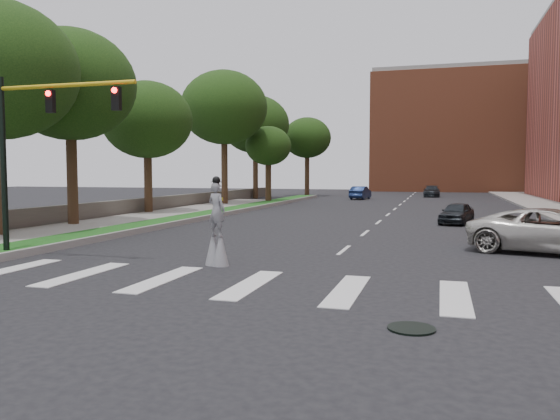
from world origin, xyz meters
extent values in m
plane|color=black|center=(0.00, 0.00, 0.00)|extent=(160.00, 160.00, 0.00)
cube|color=#174F16|center=(-11.50, 20.00, 0.12)|extent=(2.00, 60.00, 0.25)
cube|color=gray|center=(-10.45, 20.00, 0.14)|extent=(0.20, 60.00, 0.28)
cube|color=gray|center=(-14.50, 10.00, 0.09)|extent=(4.00, 60.00, 0.18)
cube|color=#555149|center=(-17.00, 22.00, 0.55)|extent=(0.50, 56.00, 1.10)
cylinder|color=black|center=(3.00, -2.00, 0.02)|extent=(0.90, 0.90, 0.04)
cube|color=#A75434|center=(6.00, 78.00, 9.00)|extent=(26.00, 14.00, 18.00)
cylinder|color=black|center=(-11.00, 3.00, 3.10)|extent=(0.20, 0.20, 6.20)
cylinder|color=gold|center=(-8.40, 3.00, 5.80)|extent=(5.20, 0.14, 0.14)
cube|color=black|center=(-9.00, 3.00, 5.30)|extent=(0.28, 0.18, 0.75)
cylinder|color=#FF0C0C|center=(-9.00, 2.90, 5.55)|extent=(0.18, 0.06, 0.18)
cube|color=black|center=(-6.50, 3.00, 5.30)|extent=(0.28, 0.18, 0.75)
cylinder|color=#FF0C0C|center=(-6.50, 2.90, 5.55)|extent=(0.18, 0.06, 0.18)
cylinder|color=#372416|center=(-3.14, 3.44, 0.46)|extent=(0.07, 0.07, 0.91)
cylinder|color=#372416|center=(-3.44, 3.54, 0.46)|extent=(0.07, 0.07, 0.91)
cone|color=slate|center=(-3.14, 3.44, 0.57)|extent=(0.52, 0.52, 1.14)
cone|color=slate|center=(-3.44, 3.54, 0.57)|extent=(0.52, 0.52, 1.14)
imported|color=slate|center=(-3.29, 3.49, 1.78)|extent=(0.73, 0.60, 1.73)
sphere|color=black|center=(-3.29, 3.49, 2.70)|extent=(0.26, 0.26, 0.26)
cylinder|color=black|center=(-3.29, 3.49, 2.65)|extent=(0.34, 0.34, 0.02)
cube|color=yellow|center=(-3.24, 3.62, 2.25)|extent=(0.22, 0.05, 0.10)
imported|color=beige|center=(7.46, 9.26, 0.82)|extent=(6.43, 4.25, 1.64)
imported|color=black|center=(4.39, 20.20, 0.62)|extent=(2.32, 3.90, 1.24)
imported|color=#15234B|center=(-4.90, 47.08, 0.70)|extent=(1.93, 4.41, 1.41)
imported|color=black|center=(2.47, 55.10, 0.67)|extent=(1.92, 4.64, 1.34)
cylinder|color=#372416|center=(-15.49, 12.53, 2.93)|extent=(0.56, 0.56, 5.86)
ellipsoid|color=black|center=(-15.49, 12.53, 7.59)|extent=(6.92, 6.92, 5.89)
cylinder|color=#372416|center=(-16.16, 21.61, 2.50)|extent=(0.56, 0.56, 5.01)
ellipsoid|color=black|center=(-16.16, 21.61, 6.58)|extent=(6.28, 6.28, 5.34)
cylinder|color=#372416|center=(-14.84, 32.44, 3.35)|extent=(0.56, 0.56, 6.70)
ellipsoid|color=black|center=(-14.84, 32.44, 8.59)|extent=(7.59, 7.59, 6.45)
cylinder|color=#372416|center=(-16.29, 45.06, 3.17)|extent=(0.56, 0.56, 6.33)
ellipsoid|color=black|center=(-16.29, 45.06, 8.21)|extent=(7.51, 7.51, 6.38)
cylinder|color=#372416|center=(-12.21, 36.90, 2.17)|extent=(0.56, 0.56, 4.34)
ellipsoid|color=black|center=(-12.21, 36.90, 5.43)|extent=(4.35, 4.35, 3.70)
cylinder|color=#372416|center=(-12.24, 52.66, 2.84)|extent=(0.56, 0.56, 5.67)
ellipsoid|color=black|center=(-12.24, 52.66, 7.13)|extent=(5.82, 5.82, 4.94)
camera|label=1|loc=(3.47, -12.38, 2.97)|focal=35.00mm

